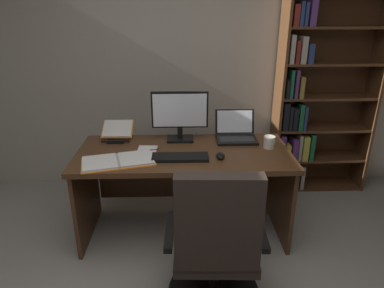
% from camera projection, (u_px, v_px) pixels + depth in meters
% --- Properties ---
extents(wall_back, '(5.42, 0.12, 2.60)m').
position_uv_depth(wall_back, '(185.00, 60.00, 3.41)').
color(wall_back, '#A89E8E').
rests_on(wall_back, ground).
extents(desk, '(1.67, 0.75, 0.74)m').
position_uv_depth(desk, '(184.00, 170.00, 2.84)').
color(desk, '#4C2D19').
rests_on(desk, ground).
extents(bookshelf, '(0.95, 0.30, 1.96)m').
position_uv_depth(bookshelf, '(313.00, 102.00, 3.39)').
color(bookshelf, '#4C2D19').
rests_on(bookshelf, ground).
extents(office_chair, '(0.62, 0.60, 1.00)m').
position_uv_depth(office_chair, '(216.00, 252.00, 2.08)').
color(office_chair, black).
rests_on(office_chair, ground).
extents(monitor, '(0.47, 0.16, 0.42)m').
position_uv_depth(monitor, '(180.00, 116.00, 2.85)').
color(monitor, black).
rests_on(monitor, desk).
extents(laptop, '(0.34, 0.29, 0.23)m').
position_uv_depth(laptop, '(236.00, 133.00, 2.92)').
color(laptop, black).
rests_on(laptop, desk).
extents(keyboard, '(0.42, 0.15, 0.02)m').
position_uv_depth(keyboard, '(180.00, 157.00, 2.56)').
color(keyboard, black).
rests_on(keyboard, desk).
extents(computer_mouse, '(0.06, 0.10, 0.04)m').
position_uv_depth(computer_mouse, '(220.00, 156.00, 2.56)').
color(computer_mouse, black).
rests_on(computer_mouse, desk).
extents(reading_stand_with_book, '(0.26, 0.27, 0.13)m').
position_uv_depth(reading_stand_with_book, '(117.00, 131.00, 2.94)').
color(reading_stand_with_book, black).
rests_on(reading_stand_with_book, desk).
extents(open_binder, '(0.57, 0.39, 0.02)m').
position_uv_depth(open_binder, '(118.00, 161.00, 2.50)').
color(open_binder, orange).
rests_on(open_binder, desk).
extents(notepad, '(0.16, 0.22, 0.01)m').
position_uv_depth(notepad, '(147.00, 151.00, 2.68)').
color(notepad, silver).
rests_on(notepad, desk).
extents(pen, '(0.14, 0.03, 0.01)m').
position_uv_depth(pen, '(149.00, 150.00, 2.68)').
color(pen, maroon).
rests_on(pen, notepad).
extents(coffee_mug, '(0.09, 0.09, 0.10)m').
position_uv_depth(coffee_mug, '(269.00, 142.00, 2.74)').
color(coffee_mug, silver).
rests_on(coffee_mug, desk).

